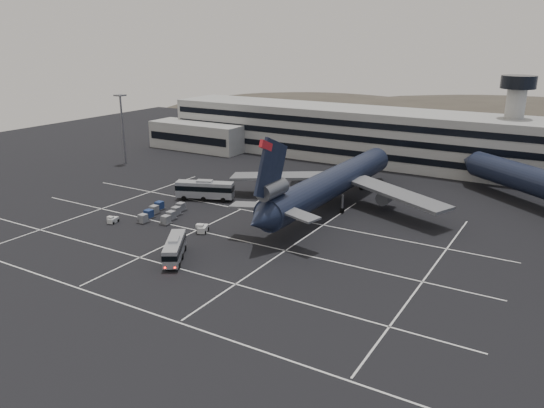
% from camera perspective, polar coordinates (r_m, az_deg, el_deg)
% --- Properties ---
extents(ground, '(260.00, 260.00, 0.00)m').
position_cam_1_polar(ground, '(88.10, -6.68, -4.32)').
color(ground, black).
rests_on(ground, ground).
extents(lane_markings, '(90.00, 55.62, 0.01)m').
position_cam_1_polar(lane_markings, '(88.09, -5.90, -4.29)').
color(lane_markings, silver).
rests_on(lane_markings, ground).
extents(terminal, '(125.00, 26.00, 24.00)m').
position_cam_1_polar(terminal, '(147.96, 9.31, 7.33)').
color(terminal, gray).
rests_on(terminal, ground).
extents(hills, '(352.00, 180.00, 44.00)m').
position_cam_1_polar(hills, '(240.86, 22.67, 5.52)').
color(hills, '#38332B').
rests_on(hills, ground).
extents(lightpole_left, '(2.40, 2.40, 18.28)m').
position_cam_1_polar(lightpole_left, '(146.40, -15.83, 8.73)').
color(lightpole_left, slate).
rests_on(lightpole_left, ground).
extents(trijet_main, '(47.46, 57.51, 18.08)m').
position_cam_1_polar(trijet_main, '(104.54, 6.39, 2.26)').
color(trijet_main, black).
rests_on(trijet_main, ground).
extents(bus_near, '(7.18, 9.52, 3.47)m').
position_cam_1_polar(bus_near, '(82.47, -10.44, -4.65)').
color(bus_near, '#9FA1A7').
rests_on(bus_near, ground).
extents(bus_far, '(12.23, 7.02, 4.26)m').
position_cam_1_polar(bus_far, '(111.20, -7.23, 1.60)').
color(bus_far, '#9FA1A7').
rests_on(bus_far, ground).
extents(tug_a, '(1.67, 2.30, 1.34)m').
position_cam_1_polar(tug_a, '(101.37, -16.75, -1.65)').
color(tug_a, beige).
rests_on(tug_a, ground).
extents(tug_b, '(2.32, 2.87, 1.61)m').
position_cam_1_polar(tug_b, '(93.19, -7.46, -2.64)').
color(tug_b, beige).
rests_on(tug_b, ground).
extents(uld_cluster, '(9.15, 11.38, 1.63)m').
position_cam_1_polar(uld_cluster, '(102.55, -11.69, -0.91)').
color(uld_cluster, '#2D2D30').
rests_on(uld_cluster, ground).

